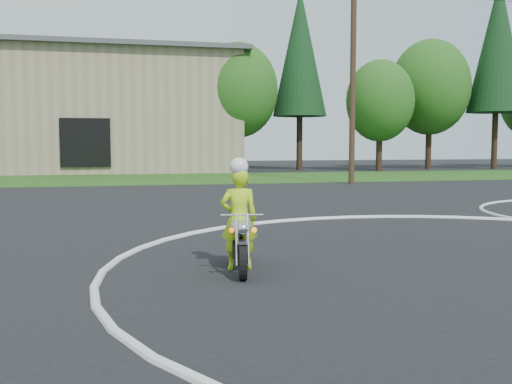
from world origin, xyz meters
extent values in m
cube|color=#1E4714|center=(0.00, 27.00, 0.01)|extent=(120.00, 10.00, 0.02)
torus|color=silver|center=(0.00, 3.00, 0.01)|extent=(12.12, 12.12, 0.12)
cylinder|color=black|center=(-3.99, 3.04, 0.26)|extent=(0.18, 0.53, 0.52)
cylinder|color=black|center=(-3.81, 4.25, 0.26)|extent=(0.18, 0.53, 0.52)
cube|color=black|center=(-3.89, 3.69, 0.35)|extent=(0.31, 0.51, 0.26)
ellipsoid|color=silver|center=(-3.92, 3.52, 0.68)|extent=(0.39, 0.60, 0.24)
cube|color=black|center=(-3.85, 3.95, 0.65)|extent=(0.30, 0.55, 0.09)
cylinder|color=silver|center=(-4.05, 3.12, 0.57)|extent=(0.08, 0.32, 0.70)
cylinder|color=white|center=(-3.90, 3.10, 0.57)|extent=(0.08, 0.32, 0.70)
cube|color=#BAB9C0|center=(-3.99, 3.02, 0.54)|extent=(0.15, 0.21, 0.04)
cylinder|color=white|center=(-3.95, 3.26, 0.89)|extent=(0.61, 0.12, 0.03)
sphere|color=silver|center=(-4.00, 2.95, 0.74)|extent=(0.16, 0.16, 0.16)
sphere|color=#E6560B|center=(-4.15, 2.99, 0.72)|extent=(0.08, 0.08, 0.08)
sphere|color=orange|center=(-3.84, 2.95, 0.72)|extent=(0.08, 0.08, 0.08)
cylinder|color=white|center=(-3.70, 4.01, 0.26)|extent=(0.17, 0.70, 0.07)
imported|color=#B5E017|center=(-3.90, 3.75, 0.77)|extent=(0.61, 0.45, 1.55)
sphere|color=white|center=(-3.90, 3.70, 1.57)|extent=(0.28, 0.28, 0.28)
cube|color=black|center=(-8.00, 31.90, 2.00)|extent=(3.00, 0.16, 3.00)
cylinder|color=#382619|center=(2.00, 34.00, 1.62)|extent=(0.44, 0.44, 3.24)
ellipsoid|color=#1E5116|center=(2.00, 34.00, 5.58)|extent=(5.40, 5.40, 6.48)
cylinder|color=#382619|center=(7.00, 36.00, 1.98)|extent=(0.44, 0.44, 3.96)
cone|color=black|center=(7.00, 36.00, 8.63)|extent=(3.96, 3.96, 9.35)
cylinder|color=#382619|center=(12.00, 33.00, 1.44)|extent=(0.44, 0.44, 2.88)
ellipsoid|color=#1E5116|center=(12.00, 33.00, 4.96)|extent=(4.80, 4.80, 5.76)
cylinder|color=#382619|center=(17.00, 35.00, 1.80)|extent=(0.44, 0.44, 3.60)
ellipsoid|color=#1E5116|center=(17.00, 35.00, 6.20)|extent=(6.00, 6.00, 7.20)
cylinder|color=#382619|center=(22.00, 34.00, 2.16)|extent=(0.44, 0.44, 4.32)
cone|color=black|center=(22.00, 34.00, 9.42)|extent=(4.32, 4.32, 10.20)
cylinder|color=#382619|center=(-2.00, 35.00, 1.44)|extent=(0.44, 0.44, 2.88)
ellipsoid|color=#1E5116|center=(-2.00, 35.00, 4.96)|extent=(4.80, 4.80, 5.76)
cylinder|color=#473321|center=(5.00, 21.00, 5.00)|extent=(0.28, 0.28, 10.00)
camera|label=1|loc=(-5.55, -4.68, 1.90)|focal=40.00mm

